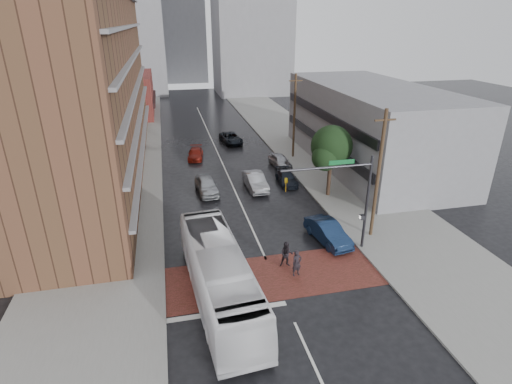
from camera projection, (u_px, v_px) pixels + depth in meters
ground at (276, 281)px, 25.89m from camera, size 160.00×160.00×0.00m
crosswalk at (274, 276)px, 26.33m from camera, size 14.00×5.00×0.02m
sidewalk_west at (122, 166)px, 45.90m from camera, size 9.00×90.00×0.15m
sidewalk_east at (311, 153)px, 50.58m from camera, size 9.00×90.00×0.15m
apartment_block at (75, 37)px, 38.98m from camera, size 10.00×44.00×28.00m
storefront_west at (129, 94)px, 70.41m from camera, size 8.00×16.00×7.00m
building_east at (370, 126)px, 45.37m from camera, size 11.00×26.00×9.00m
distant_tower_west at (120, 18)px, 86.54m from camera, size 18.00×16.00×32.00m
distant_tower_east at (251, 8)px, 86.07m from camera, size 16.00×14.00×36.00m
distant_tower_center at (182, 35)px, 106.19m from camera, size 12.00×10.00×24.00m
street_tree at (331, 149)px, 36.52m from camera, size 4.20×4.10×6.90m
signal_mast at (349, 191)px, 27.44m from camera, size 6.50×0.30×7.20m
utility_pole_near at (378, 175)px, 29.22m from camera, size 1.60×0.26×10.00m
utility_pole_far at (294, 116)px, 47.13m from camera, size 1.60×0.26×10.00m
transit_bus at (219, 275)px, 23.54m from camera, size 3.87×12.64×3.47m
pedestrian_a at (297, 263)px, 26.10m from camera, size 0.77×0.59×1.87m
pedestrian_b at (287, 254)px, 27.10m from camera, size 1.02×0.87×1.84m
car_travel_a at (207, 185)px, 38.71m from camera, size 2.24×4.85×1.61m
car_travel_b at (255, 181)px, 39.70m from camera, size 1.89×4.94×1.61m
car_travel_c at (195, 154)px, 48.52m from camera, size 2.27×4.40×1.22m
suv_travel at (231, 138)px, 54.66m from camera, size 2.97×5.31×1.40m
car_parked_near at (328, 232)px, 30.22m from camera, size 2.43×4.98×1.57m
car_parked_mid at (287, 178)px, 41.10m from camera, size 1.90×4.29×1.22m
car_parked_far at (280, 161)px, 45.70m from camera, size 2.15×4.41×1.45m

